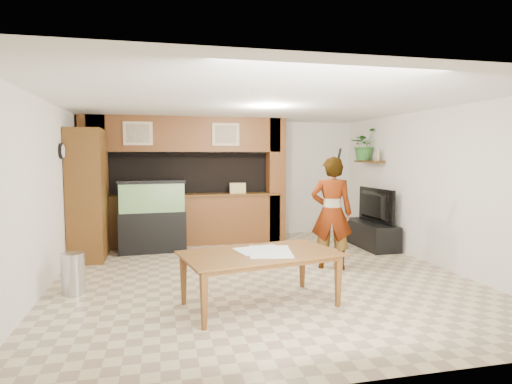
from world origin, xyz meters
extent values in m
plane|color=#CAB78C|center=(0.00, 0.00, 0.00)|extent=(6.50, 6.50, 0.00)
plane|color=white|center=(0.00, 0.00, 2.60)|extent=(6.50, 6.50, 0.00)
plane|color=silver|center=(0.00, 3.25, 1.30)|extent=(6.00, 0.00, 6.00)
plane|color=silver|center=(-3.00, 0.00, 1.30)|extent=(0.00, 6.50, 6.50)
plane|color=silver|center=(3.00, 0.00, 1.30)|extent=(0.00, 6.50, 6.50)
cube|color=brown|center=(-0.90, 2.45, 0.50)|extent=(3.80, 0.35, 1.00)
cube|color=brown|center=(-0.90, 2.45, 1.02)|extent=(3.80, 0.43, 0.04)
cube|color=brown|center=(-0.90, 2.45, 2.25)|extent=(3.80, 0.35, 0.70)
cube|color=brown|center=(-2.70, 2.45, 1.30)|extent=(0.50, 0.35, 2.60)
cube|color=brown|center=(0.95, 2.45, 1.30)|extent=(0.35, 0.35, 2.60)
cube|color=black|center=(-0.90, 3.00, 1.45)|extent=(4.20, 0.45, 0.85)
cube|color=tan|center=(-1.85, 2.26, 2.25)|extent=(0.55, 0.03, 0.45)
cube|color=tan|center=(-1.85, 2.24, 2.25)|extent=(0.43, 0.01, 0.35)
cube|color=tan|center=(-0.15, 2.26, 2.25)|extent=(0.55, 0.03, 0.45)
cube|color=tan|center=(-0.15, 2.24, 2.25)|extent=(0.43, 0.01, 0.35)
cylinder|color=black|center=(-2.97, 1.00, 1.90)|extent=(0.04, 0.25, 0.25)
cylinder|color=white|center=(-2.94, 1.00, 1.90)|extent=(0.01, 0.21, 0.21)
cube|color=brown|center=(2.85, 1.95, 1.70)|extent=(0.25, 0.90, 0.04)
cube|color=brown|center=(-2.70, 1.61, 1.15)|extent=(0.57, 0.94, 2.29)
cylinder|color=#B2B2B7|center=(-2.61, -0.36, 0.28)|extent=(0.30, 0.30, 0.55)
cube|color=black|center=(-1.62, 1.95, 0.39)|extent=(1.24, 0.46, 0.77)
cube|color=#317B4D|center=(-1.62, 1.95, 1.04)|extent=(1.18, 0.43, 0.54)
cube|color=black|center=(-1.62, 1.95, 1.34)|extent=(1.24, 0.46, 0.06)
cube|color=black|center=(2.65, 1.46, 0.24)|extent=(0.54, 1.47, 0.49)
imported|color=black|center=(2.65, 1.46, 0.83)|extent=(0.24, 1.20, 0.68)
cube|color=tan|center=(2.85, 1.63, 1.83)|extent=(0.06, 0.16, 0.21)
imported|color=#2F6B2A|center=(2.82, 2.13, 2.06)|extent=(0.75, 0.70, 0.67)
imported|color=#997754|center=(1.23, 0.09, 0.91)|extent=(0.78, 0.66, 1.81)
cylinder|color=black|center=(1.28, -0.07, 1.86)|extent=(0.04, 0.11, 0.17)
imported|color=brown|center=(-0.29, -1.37, 0.33)|extent=(2.04, 1.38, 0.66)
cube|color=silver|center=(-0.20, -1.48, 0.66)|extent=(0.57, 0.45, 0.01)
cube|color=silver|center=(-0.26, -1.20, 0.66)|extent=(0.67, 0.54, 0.01)
cube|color=silver|center=(-0.14, -1.17, 0.66)|extent=(0.56, 0.46, 0.01)
cube|color=tan|center=(0.12, 2.45, 1.15)|extent=(0.35, 0.25, 0.22)
camera|label=1|loc=(-1.49, -6.30, 1.84)|focal=30.00mm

